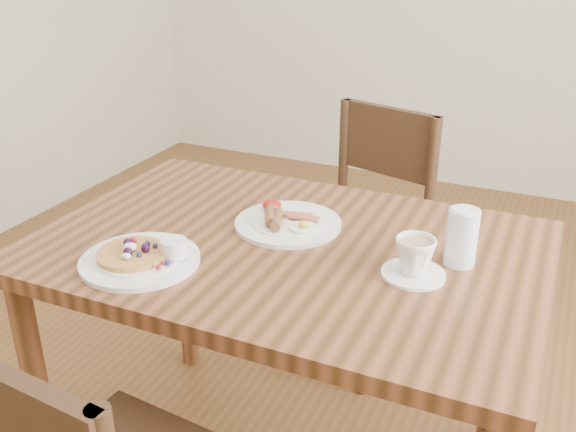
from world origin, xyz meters
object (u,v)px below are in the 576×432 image
(dining_table, at_px, (288,278))
(pancake_plate, at_px, (142,257))
(teacup_saucer, at_px, (414,259))
(breakfast_plate, at_px, (286,222))
(water_glass, at_px, (462,237))
(chair_far, at_px, (363,224))

(dining_table, distance_m, pancake_plate, 0.36)
(dining_table, relative_size, teacup_saucer, 8.57)
(breakfast_plate, height_order, teacup_saucer, teacup_saucer)
(breakfast_plate, bearing_deg, teacup_saucer, -18.35)
(water_glass, bearing_deg, chair_far, 123.50)
(dining_table, height_order, pancake_plate, pancake_plate)
(breakfast_plate, distance_m, teacup_saucer, 0.38)
(dining_table, height_order, teacup_saucer, teacup_saucer)
(chair_far, height_order, water_glass, same)
(pancake_plate, height_order, water_glass, water_glass)
(breakfast_plate, relative_size, teacup_saucer, 1.93)
(water_glass, bearing_deg, breakfast_plate, 177.36)
(chair_far, bearing_deg, dining_table, 108.22)
(water_glass, bearing_deg, pancake_plate, -155.88)
(breakfast_plate, height_order, water_glass, water_glass)
(chair_far, height_order, teacup_saucer, chair_far)
(pancake_plate, bearing_deg, chair_far, 76.26)
(breakfast_plate, xyz_separation_m, water_glass, (0.44, -0.02, 0.05))
(water_glass, bearing_deg, teacup_saucer, -129.12)
(dining_table, height_order, water_glass, water_glass)
(chair_far, distance_m, pancake_plate, 1.00)
(dining_table, distance_m, teacup_saucer, 0.34)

